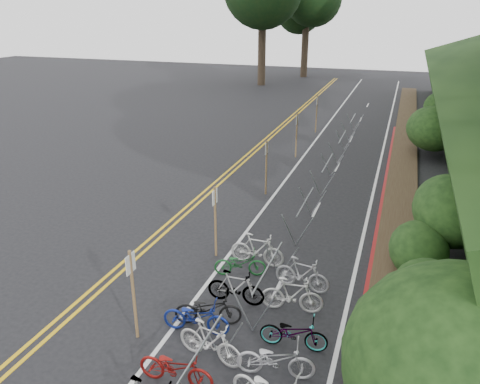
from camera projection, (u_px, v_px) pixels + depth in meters
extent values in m
plane|color=black|center=(119.00, 344.00, 11.73)|extent=(120.00, 120.00, 0.00)
cube|color=gold|center=(201.00, 194.00, 21.17)|extent=(0.12, 80.00, 0.01)
cube|color=gold|center=(207.00, 195.00, 21.08)|extent=(0.12, 80.00, 0.01)
cube|color=silver|center=(268.00, 203.00, 20.20)|extent=(0.12, 80.00, 0.01)
cube|color=silver|center=(368.00, 216.00, 18.91)|extent=(0.12, 80.00, 0.01)
cube|color=silver|center=(280.00, 284.00, 14.29)|extent=(0.10, 1.60, 0.01)
cube|color=silver|center=(316.00, 209.00, 19.55)|extent=(0.10, 1.60, 0.01)
cube|color=silver|center=(337.00, 167.00, 24.82)|extent=(0.10, 1.60, 0.01)
cube|color=silver|center=(351.00, 139.00, 30.09)|extent=(0.10, 1.60, 0.01)
cube|color=silver|center=(361.00, 120.00, 35.36)|extent=(0.10, 1.60, 0.01)
cube|color=silver|center=(368.00, 105.00, 40.63)|extent=(0.10, 1.60, 0.01)
cube|color=maroon|center=(384.00, 199.00, 20.50)|extent=(0.25, 28.00, 0.10)
cube|color=#382819|center=(405.00, 142.00, 29.05)|extent=(1.40, 44.00, 0.16)
ellipsoid|color=#284C19|center=(428.00, 298.00, 11.77)|extent=(2.00, 2.80, 1.60)
ellipsoid|color=#284C19|center=(452.00, 209.00, 15.73)|extent=(2.60, 3.64, 2.08)
ellipsoid|color=#284C19|center=(474.00, 152.00, 20.47)|extent=(2.20, 3.08, 1.76)
ellipsoid|color=#284C19|center=(434.00, 128.00, 26.32)|extent=(3.00, 4.20, 2.40)
ellipsoid|color=#284C19|center=(442.00, 106.00, 31.32)|extent=(2.40, 3.36, 1.92)
ellipsoid|color=#284C19|center=(460.00, 88.00, 34.18)|extent=(2.80, 3.92, 2.24)
ellipsoid|color=#284C19|center=(419.00, 248.00, 14.52)|extent=(1.80, 2.52, 1.44)
ellipsoid|color=black|center=(476.00, 368.00, 9.26)|extent=(5.28, 6.16, 3.52)
cylinder|color=#2D2319|center=(262.00, 55.00, 50.22)|extent=(0.84, 0.84, 6.33)
cylinder|color=#2D2319|center=(305.00, 52.00, 56.41)|extent=(0.81, 0.81, 5.84)
ellipsoid|color=black|center=(307.00, 6.00, 54.51)|extent=(7.57, 7.57, 7.19)
cylinder|color=gray|center=(198.00, 352.00, 9.73)|extent=(0.05, 2.69, 0.05)
cylinder|color=gray|center=(209.00, 336.00, 11.13)|extent=(0.59, 0.04, 1.16)
cylinder|color=gray|center=(231.00, 341.00, 10.96)|extent=(0.59, 0.04, 1.16)
cylinder|color=gray|center=(268.00, 266.00, 13.02)|extent=(0.05, 3.00, 0.05)
cylinder|color=gray|center=(242.00, 310.00, 12.08)|extent=(0.58, 0.04, 1.13)
cylinder|color=gray|center=(263.00, 314.00, 11.91)|extent=(0.58, 0.04, 1.13)
cylinder|color=gray|center=(272.00, 259.00, 14.54)|extent=(0.58, 0.04, 1.13)
cylinder|color=gray|center=(289.00, 262.00, 14.37)|extent=(0.58, 0.04, 1.13)
cylinder|color=gray|center=(305.00, 201.00, 17.41)|extent=(0.05, 3.00, 0.05)
cylinder|color=gray|center=(289.00, 230.00, 16.48)|extent=(0.58, 0.04, 1.13)
cylinder|color=gray|center=(304.00, 232.00, 16.30)|extent=(0.58, 0.04, 1.13)
cylinder|color=gray|center=(305.00, 201.00, 18.94)|extent=(0.58, 0.04, 1.13)
cylinder|color=gray|center=(319.00, 203.00, 18.76)|extent=(0.58, 0.04, 1.13)
cylinder|color=gray|center=(328.00, 162.00, 21.80)|extent=(0.05, 3.00, 0.05)
cylinder|color=gray|center=(315.00, 183.00, 20.87)|extent=(0.58, 0.04, 1.13)
cylinder|color=gray|center=(328.00, 185.00, 20.70)|extent=(0.58, 0.04, 1.13)
cylinder|color=gray|center=(326.00, 165.00, 23.33)|extent=(0.58, 0.04, 1.13)
cylinder|color=gray|center=(337.00, 166.00, 23.15)|extent=(0.58, 0.04, 1.13)
cylinder|color=gray|center=(342.00, 137.00, 26.19)|extent=(0.05, 3.00, 0.05)
cylinder|color=gray|center=(333.00, 153.00, 25.26)|extent=(0.58, 0.04, 1.13)
cylinder|color=gray|center=(343.00, 154.00, 25.09)|extent=(0.58, 0.04, 1.13)
cylinder|color=gray|center=(340.00, 140.00, 27.72)|extent=(0.58, 0.04, 1.13)
cylinder|color=gray|center=(350.00, 141.00, 27.55)|extent=(0.58, 0.04, 1.13)
cylinder|color=gray|center=(353.00, 118.00, 30.58)|extent=(0.05, 3.00, 0.05)
cylinder|color=gray|center=(345.00, 131.00, 29.65)|extent=(0.58, 0.04, 1.13)
cylinder|color=gray|center=(354.00, 132.00, 29.48)|extent=(0.58, 0.04, 1.13)
cylinder|color=gray|center=(350.00, 122.00, 32.11)|extent=(0.58, 0.04, 1.13)
cylinder|color=gray|center=(359.00, 122.00, 31.94)|extent=(0.58, 0.04, 1.13)
cylinder|color=brown|center=(134.00, 295.00, 11.53)|extent=(0.08, 0.08, 2.50)
cube|color=silver|center=(130.00, 264.00, 11.20)|extent=(0.02, 0.40, 0.50)
cylinder|color=brown|center=(215.00, 222.00, 15.48)|extent=(0.08, 0.08, 2.50)
cube|color=silver|center=(215.00, 197.00, 15.15)|extent=(0.02, 0.40, 0.50)
cylinder|color=brown|center=(266.00, 168.00, 20.74)|extent=(0.08, 0.08, 2.50)
cube|color=silver|center=(267.00, 148.00, 20.42)|extent=(0.02, 0.40, 0.50)
cylinder|color=brown|center=(296.00, 135.00, 26.01)|extent=(0.08, 0.08, 2.50)
cube|color=silver|center=(297.00, 120.00, 25.69)|extent=(0.02, 0.40, 0.50)
cylinder|color=brown|center=(316.00, 114.00, 31.28)|extent=(0.08, 0.08, 2.50)
cube|color=silver|center=(317.00, 101.00, 30.95)|extent=(0.02, 0.40, 0.50)
imported|color=navy|center=(196.00, 317.00, 12.00)|extent=(0.80, 1.84, 0.94)
imported|color=maroon|center=(176.00, 367.00, 10.31)|extent=(0.64, 1.80, 0.94)
imported|color=beige|center=(210.00, 342.00, 11.02)|extent=(0.81, 1.81, 1.05)
imported|color=#9E9EA3|center=(276.00, 359.00, 10.55)|extent=(0.92, 1.87, 0.94)
imported|color=black|center=(208.00, 309.00, 12.32)|extent=(1.12, 1.89, 0.94)
imported|color=slate|center=(294.00, 332.00, 11.45)|extent=(0.72, 1.73, 0.89)
imported|color=slate|center=(236.00, 287.00, 13.20)|extent=(0.53, 1.69, 1.01)
imported|color=beige|center=(292.00, 295.00, 12.82)|extent=(0.70, 1.78, 1.04)
imported|color=#144C1E|center=(240.00, 263.00, 14.60)|extent=(1.02, 1.72, 0.85)
imported|color=#9E9EA3|center=(302.00, 274.00, 13.85)|extent=(0.74, 1.76, 1.02)
imported|color=beige|center=(257.00, 250.00, 15.18)|extent=(0.53, 1.82, 1.09)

